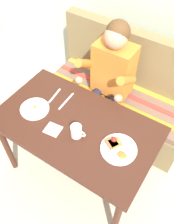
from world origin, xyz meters
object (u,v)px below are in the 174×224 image
Objects in this scene: plate_eggs at (35,109)px; coffee_mug at (76,131)px; person at (109,75)px; knife at (66,101)px; plate_breakfast at (118,148)px; couch at (120,98)px; napkin at (53,130)px; table at (76,131)px; fork at (55,96)px.

coffee_mug reaches higher than plate_eggs.
knife is at bearing -107.09° from person.
couch is at bearing 114.49° from plate_breakfast.
coffee_mug is at bearing -3.16° from plate_eggs.
napkin is 0.29m from knife.
knife is (-0.25, 0.22, -0.05)m from coffee_mug.
couch is 7.20× the size of knife.
plate_eggs is (-0.29, -0.64, -0.00)m from person.
knife is (-0.19, 0.15, 0.08)m from table.
napkin is (0.24, -0.08, -0.01)m from plate_eggs.
couch is at bearing 90.00° from table.
knife is at bearing 142.99° from table.
coffee_mug is at bearing -168.62° from plate_breakfast.
plate_eggs reaches higher than napkin.
knife is (-0.55, 0.16, -0.01)m from plate_breakfast.
coffee_mug is 0.69× the size of fork.
napkin is at bearing -17.93° from plate_eggs.
person reaches higher than knife.
couch is 5.82× the size of plate_breakfast.
couch reaches higher than coffee_mug.
knife is at bearing 107.08° from napkin.
napkin is at bearing -60.80° from fork.
napkin reaches higher than table.
knife is at bearing -107.31° from couch.
person is (-0.06, 0.59, 0.09)m from table.
fork is at bearing 79.06° from plate_eggs.
person is 0.71m from plate_eggs.
knife reaches higher than table.
plate_eggs is 1.97× the size of napkin.
knife is at bearing 163.49° from plate_breakfast.
couch is at bearing 94.20° from coffee_mug.
couch is 0.96m from coffee_mug.
coffee_mug is at bearing -79.95° from person.
knife is at bearing 52.86° from plate_eggs.
plate_eggs is at bearing 176.84° from coffee_mug.
table is at bearing 8.94° from plate_eggs.
plate_breakfast reaches higher than knife.
plate_eggs is 1.31× the size of fork.
table is 0.60m from person.
table is 0.19m from napkin.
plate_eggs reaches higher than fork.
couch is at bearing 83.11° from napkin.
napkin is 0.67× the size of fork.
table is 7.06× the size of fork.
person reaches higher than napkin.
plate_eggs is at bearing -114.08° from person.
knife is (0.15, 0.20, -0.01)m from plate_eggs.
plate_eggs reaches higher than table.
knife is (-0.14, -0.44, -0.01)m from person.
person is 0.51m from fork.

